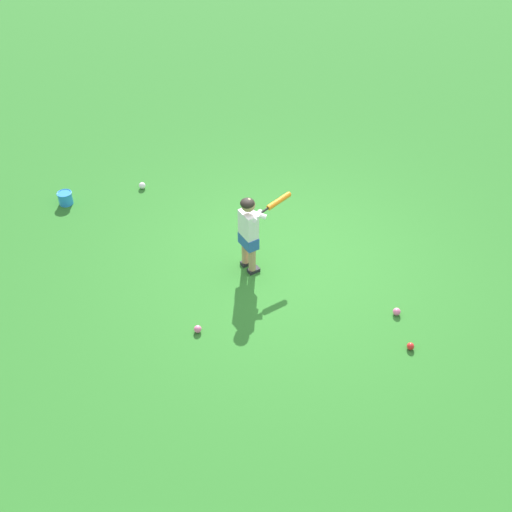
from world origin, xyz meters
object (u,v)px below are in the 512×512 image
(play_ball_by_bucket, at_px, (142,186))
(play_ball_midfield, at_px, (397,312))
(child_batter, at_px, (250,227))
(play_ball_center_lawn, at_px, (198,329))
(toy_bucket, at_px, (65,198))
(play_ball_far_right, at_px, (410,346))

(play_ball_by_bucket, bearing_deg, play_ball_midfield, 123.91)
(child_batter, height_order, play_ball_midfield, child_batter)
(play_ball_center_lawn, bearing_deg, toy_bucket, -68.30)
(child_batter, xyz_separation_m, play_ball_center_lawn, (0.91, 0.88, -0.61))
(play_ball_by_bucket, bearing_deg, play_ball_far_right, 119.22)
(child_batter, relative_size, play_ball_by_bucket, 10.73)
(play_ball_by_bucket, distance_m, toy_bucket, 1.12)
(child_batter, bearing_deg, play_ball_midfield, 136.07)
(play_ball_center_lawn, distance_m, toy_bucket, 3.28)
(child_batter, relative_size, play_ball_far_right, 12.96)
(play_ball_midfield, relative_size, play_ball_far_right, 1.10)
(play_ball_by_bucket, xyz_separation_m, play_ball_center_lawn, (-0.09, 3.09, -0.01))
(play_ball_by_bucket, relative_size, toy_bucket, 0.47)
(child_batter, height_order, play_ball_center_lawn, child_batter)
(play_ball_far_right, height_order, play_ball_by_bucket, play_ball_by_bucket)
(child_batter, bearing_deg, play_ball_far_right, 124.48)
(play_ball_center_lawn, bearing_deg, play_ball_midfield, 168.85)
(child_batter, bearing_deg, play_ball_center_lawn, 43.83)
(play_ball_midfield, xyz_separation_m, play_ball_center_lawn, (2.29, -0.45, -0.00))
(play_ball_midfield, height_order, play_ball_far_right, play_ball_midfield)
(play_ball_midfield, relative_size, play_ball_by_bucket, 0.91)
(play_ball_far_right, xyz_separation_m, play_ball_by_bucket, (2.28, -4.07, 0.01))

